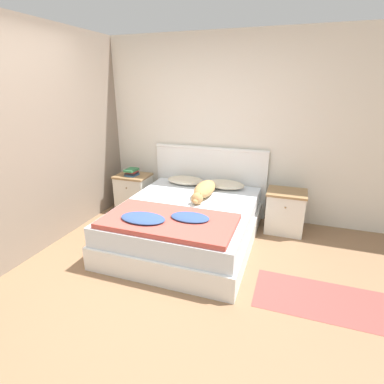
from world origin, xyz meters
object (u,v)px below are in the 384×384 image
object	(u,v)px
nightstand_right	(285,211)
dog	(204,190)
pillow_right	(225,184)
pillow_left	(186,180)
book_stack	(132,172)
bed	(187,223)
nightstand_left	(134,192)

from	to	relation	value
nightstand_right	dog	distance (m)	1.12
nightstand_right	pillow_right	distance (m)	0.89
pillow_right	dog	xyz separation A→B (m)	(-0.18, -0.41, 0.03)
pillow_left	book_stack	world-z (taller)	book_stack
bed	nightstand_right	size ratio (longest dim) A/B	3.44
dog	nightstand_left	bearing A→B (deg)	164.98
nightstand_left	nightstand_right	size ratio (longest dim) A/B	1.00
nightstand_right	pillow_left	xyz separation A→B (m)	(-1.44, 0.07, 0.26)
pillow_right	dog	size ratio (longest dim) A/B	0.69
pillow_left	dog	distance (m)	0.57
bed	pillow_right	distance (m)	0.87
nightstand_right	bed	bearing A→B (deg)	-148.78
pillow_left	dog	bearing A→B (deg)	-44.98
nightstand_right	pillow_left	bearing A→B (deg)	177.24
nightstand_right	book_stack	distance (m)	2.31
dog	book_stack	distance (m)	1.29
pillow_left	book_stack	bearing A→B (deg)	-174.00
pillow_right	book_stack	world-z (taller)	book_stack
nightstand_right	pillow_left	distance (m)	1.46
bed	pillow_left	world-z (taller)	pillow_left
bed	pillow_left	bearing A→B (deg)	111.15
bed	book_stack	distance (m)	1.38
pillow_left	pillow_right	distance (m)	0.59
nightstand_left	pillow_left	size ratio (longest dim) A/B	1.02
bed	book_stack	size ratio (longest dim) A/B	8.82
pillow_left	pillow_right	bearing A→B (deg)	0.00
nightstand_left	nightstand_right	xyz separation A→B (m)	(2.28, 0.00, 0.00)
nightstand_left	dog	xyz separation A→B (m)	(1.25, -0.34, 0.29)
nightstand_right	book_stack	size ratio (longest dim) A/B	2.56
bed	pillow_left	xyz separation A→B (m)	(-0.29, 0.76, 0.31)
pillow_left	nightstand_left	bearing A→B (deg)	-175.33
nightstand_left	nightstand_right	distance (m)	2.28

